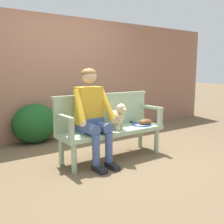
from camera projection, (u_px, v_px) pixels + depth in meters
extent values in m
plane|color=brown|center=(112.00, 158.00, 3.92)|extent=(40.00, 40.00, 0.00)
cube|color=#936651|center=(59.00, 77.00, 5.18)|extent=(8.00, 0.30, 2.29)
ellipsoid|color=#194C1E|center=(35.00, 124.00, 4.67)|extent=(0.80, 0.54, 0.70)
ellipsoid|color=#1E5B23|center=(84.00, 116.00, 5.20)|extent=(0.90, 0.70, 0.80)
cube|color=#9EB793|center=(112.00, 131.00, 3.85)|extent=(1.59, 0.50, 0.06)
cylinder|color=#9EB793|center=(74.00, 158.00, 3.33)|extent=(0.07, 0.07, 0.38)
cylinder|color=#9EB793|center=(157.00, 141.00, 4.14)|extent=(0.07, 0.07, 0.38)
cylinder|color=#9EB793|center=(61.00, 151.00, 3.63)|extent=(0.07, 0.07, 0.38)
cylinder|color=#9EB793|center=(140.00, 136.00, 4.45)|extent=(0.07, 0.07, 0.38)
cube|color=#9EB793|center=(104.00, 111.00, 3.99)|extent=(1.59, 0.05, 0.46)
cube|color=#9EB793|center=(103.00, 95.00, 3.95)|extent=(1.63, 0.06, 0.04)
cube|color=#9EB793|center=(71.00, 130.00, 3.23)|extent=(0.06, 0.06, 0.24)
cube|color=#9EB793|center=(63.00, 117.00, 3.38)|extent=(0.06, 0.50, 0.04)
cube|color=#9EB793|center=(160.00, 118.00, 4.09)|extent=(0.06, 0.06, 0.24)
cube|color=#9EB793|center=(151.00, 107.00, 4.24)|extent=(0.06, 0.50, 0.04)
cube|color=black|center=(100.00, 169.00, 3.38)|extent=(0.10, 0.24, 0.07)
cylinder|color=#475B93|center=(96.00, 150.00, 3.41)|extent=(0.10, 0.10, 0.39)
cylinder|color=#475B93|center=(89.00, 129.00, 3.50)|extent=(0.15, 0.32, 0.15)
cube|color=black|center=(112.00, 166.00, 3.49)|extent=(0.10, 0.24, 0.07)
cylinder|color=#475B93|center=(109.00, 148.00, 3.52)|extent=(0.10, 0.10, 0.39)
cylinder|color=#475B93|center=(102.00, 127.00, 3.61)|extent=(0.15, 0.32, 0.15)
cube|color=#475B93|center=(90.00, 124.00, 3.68)|extent=(0.32, 0.24, 0.20)
cube|color=gold|center=(89.00, 106.00, 3.65)|extent=(0.34, 0.22, 0.52)
cylinder|color=gold|center=(79.00, 106.00, 3.43)|extent=(0.14, 0.33, 0.45)
sphere|color=#DBB28E|center=(83.00, 123.00, 3.36)|extent=(0.09, 0.09, 0.09)
cylinder|color=gold|center=(106.00, 104.00, 3.67)|extent=(0.14, 0.33, 0.45)
sphere|color=#DBB28E|center=(113.00, 119.00, 3.62)|extent=(0.09, 0.09, 0.09)
sphere|color=#DBB28E|center=(89.00, 76.00, 3.57)|extent=(0.20, 0.20, 0.20)
ellipsoid|color=olive|center=(89.00, 74.00, 3.58)|extent=(0.21, 0.21, 0.14)
cylinder|color=beige|center=(117.00, 128.00, 3.74)|extent=(0.04, 0.04, 0.07)
cylinder|color=beige|center=(122.00, 127.00, 3.81)|extent=(0.04, 0.04, 0.07)
cylinder|color=beige|center=(109.00, 126.00, 3.87)|extent=(0.04, 0.04, 0.07)
cylinder|color=beige|center=(114.00, 125.00, 3.93)|extent=(0.04, 0.04, 0.07)
ellipsoid|color=beige|center=(115.00, 118.00, 3.82)|extent=(0.20, 0.29, 0.22)
sphere|color=beige|center=(120.00, 118.00, 3.74)|extent=(0.13, 0.13, 0.13)
sphere|color=beige|center=(121.00, 108.00, 3.70)|extent=(0.14, 0.14, 0.14)
ellipsoid|color=beige|center=(124.00, 110.00, 3.65)|extent=(0.06, 0.09, 0.05)
ellipsoid|color=beige|center=(118.00, 109.00, 3.67)|extent=(0.04, 0.04, 0.10)
ellipsoid|color=beige|center=(124.00, 109.00, 3.74)|extent=(0.04, 0.04, 0.10)
sphere|color=beige|center=(110.00, 114.00, 3.91)|extent=(0.06, 0.06, 0.06)
torus|color=blue|center=(142.00, 125.00, 4.11)|extent=(0.32, 0.32, 0.02)
cylinder|color=silver|center=(142.00, 125.00, 4.11)|extent=(0.25, 0.25, 0.00)
cube|color=blue|center=(134.00, 123.00, 4.23)|extent=(0.04, 0.07, 0.02)
cylinder|color=black|center=(128.00, 121.00, 4.34)|extent=(0.05, 0.22, 0.03)
ellipsoid|color=brown|center=(145.00, 122.00, 4.16)|extent=(0.23, 0.19, 0.09)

